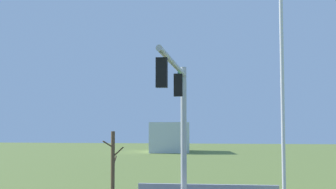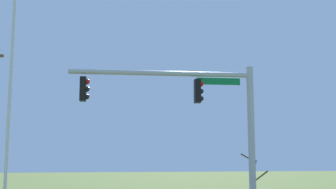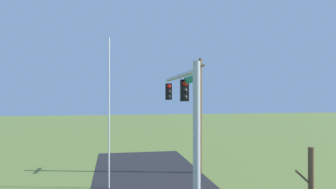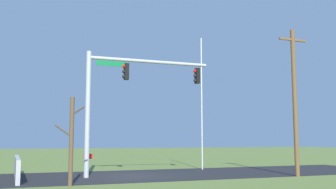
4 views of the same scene
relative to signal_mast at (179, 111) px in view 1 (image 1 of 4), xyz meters
name	(u,v)px [view 1 (image 1 of 4)]	position (x,y,z in m)	size (l,w,h in m)	color
signal_mast	(179,111)	(0.00, 0.00, 0.00)	(7.49, 0.51, 7.13)	#B2B5BA
flagpole	(283,112)	(-6.84, -3.32, -0.23)	(0.10, 0.10, 9.53)	silver
bare_tree	(113,170)	(3.31, 3.66, -2.90)	(1.27, 1.02, 4.06)	brown
distant_building	(169,137)	(50.32, 5.98, -2.66)	(7.91, 6.09, 4.66)	silver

